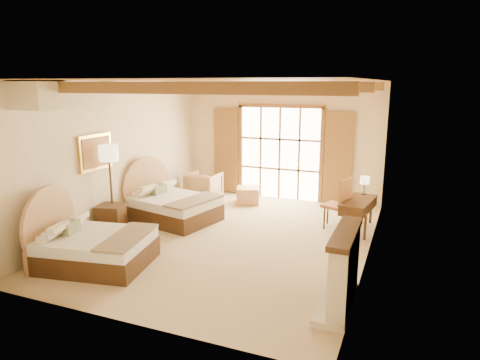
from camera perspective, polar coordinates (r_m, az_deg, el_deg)
The scene contains 19 objects.
floor at distance 9.00m, azimuth -1.30°, elevation -7.68°, with size 7.00×7.00×0.00m, color #CBAF86.
wall_back at distance 11.83m, azimuth 5.42°, elevation 5.21°, with size 5.50×5.50×0.00m, color beige.
wall_left at distance 9.98m, azimuth -16.04°, elevation 3.37°, with size 7.00×7.00×0.00m, color beige.
wall_right at distance 7.91m, azimuth 17.25°, elevation 0.93°, with size 7.00×7.00×0.00m, color beige.
ceiling at distance 8.43m, azimuth -1.42°, elevation 13.14°, with size 7.00×7.00×0.00m, color #B17C39.
ceiling_beams at distance 8.43m, azimuth -1.41°, elevation 12.33°, with size 5.39×4.60×0.18m, color olive, non-canonical shape.
french_doors at distance 11.82m, azimuth 5.30°, elevation 3.50°, with size 3.95×0.08×2.60m.
fireplace at distance 6.36m, azimuth 13.51°, elevation -12.08°, with size 0.46×1.40×1.16m.
painting at distance 9.35m, azimuth -18.68°, elevation 3.52°, with size 0.06×0.95×0.75m.
canopy_valance at distance 8.13m, azimuth -23.42°, elevation 10.37°, with size 0.70×1.40×0.45m, color #F7EAC3.
bed_near at distance 8.10m, azimuth -19.48°, elevation -8.04°, with size 2.08×1.70×1.22m.
bed_far at distance 10.17m, azimuth -9.48°, elevation -3.19°, with size 2.18×1.80×1.25m.
nightstand at distance 9.55m, azimuth -16.83°, elevation -5.02°, with size 0.53×0.53×0.63m, color #412816.
floor_lamp at distance 9.36m, azimuth -17.06°, elevation 2.77°, with size 0.40×0.40×1.89m.
armchair at distance 11.77m, azimuth -4.86°, elevation -0.82°, with size 0.83×0.85×0.77m, color tan.
ottoman at distance 11.47m, azimuth 1.09°, elevation -2.04°, with size 0.59×0.59×0.43m, color tan.
desk at distance 9.71m, azimuth 15.43°, elevation -4.34°, with size 0.72×1.33×0.68m.
desk_chair at distance 9.74m, azimuth 12.75°, elevation -4.21°, with size 0.65×0.64×1.13m.
desk_lamp at distance 10.05m, azimuth 16.29°, elevation -0.12°, with size 0.21×0.21×0.41m.
Camera 1 is at (3.36, -7.74, 3.15)m, focal length 32.00 mm.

